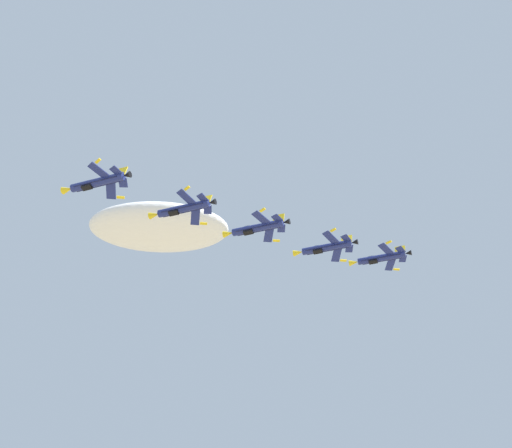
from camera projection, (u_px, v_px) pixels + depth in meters
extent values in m
ellipsoid|color=white|center=(159.00, 228.00, 194.23)|extent=(43.91, 24.93, 11.17)
cylinder|color=navy|center=(98.00, 182.00, 123.68)|extent=(11.68, 6.37, 1.70)
cube|color=#141947|center=(97.00, 184.00, 123.33)|extent=(9.84, 5.41, 0.82)
cone|color=yellow|center=(68.00, 190.00, 125.83)|extent=(2.83, 2.39, 1.56)
cone|color=black|center=(127.00, 175.00, 121.64)|extent=(2.01, 1.89, 1.36)
ellipsoid|color=#192333|center=(87.00, 183.00, 124.95)|extent=(3.49, 2.55, 1.38)
cube|color=black|center=(87.00, 187.00, 123.72)|extent=(2.54, 2.08, 1.14)
cube|color=navy|center=(98.00, 171.00, 121.55)|extent=(4.36, 4.01, 1.47)
cube|color=yellow|center=(98.00, 161.00, 119.97)|extent=(1.47, 1.63, 0.40)
cube|color=navy|center=(111.00, 191.00, 124.64)|extent=(2.20, 4.19, 1.47)
cube|color=yellow|center=(121.00, 197.00, 125.55)|extent=(1.64, 0.73, 0.40)
cube|color=navy|center=(116.00, 171.00, 121.23)|extent=(2.72, 2.71, 0.82)
cube|color=navy|center=(123.00, 183.00, 123.04)|extent=(1.76, 2.19, 0.82)
cube|color=yellow|center=(121.00, 172.00, 123.58)|extent=(2.78, 1.94, 2.54)
cylinder|color=navy|center=(184.00, 209.00, 132.87)|extent=(11.68, 6.37, 1.70)
cube|color=#141947|center=(183.00, 210.00, 132.50)|extent=(9.83, 5.40, 0.94)
cone|color=yellow|center=(154.00, 215.00, 135.03)|extent=(2.83, 2.39, 1.56)
cone|color=black|center=(212.00, 202.00, 130.84)|extent=(2.01, 1.89, 1.36)
ellipsoid|color=#192333|center=(174.00, 209.00, 134.18)|extent=(3.51, 2.61, 1.45)
cube|color=black|center=(174.00, 213.00, 132.88)|extent=(2.55, 2.11, 1.21)
cube|color=navy|center=(186.00, 197.00, 130.95)|extent=(4.26, 3.93, 1.86)
cube|color=yellow|center=(187.00, 188.00, 129.53)|extent=(1.47, 1.63, 0.44)
cube|color=navy|center=(195.00, 217.00, 133.63)|extent=(2.19, 4.06, 1.86)
cube|color=yellow|center=(204.00, 224.00, 134.37)|extent=(1.64, 0.73, 0.44)
cube|color=navy|center=(202.00, 198.00, 130.55)|extent=(2.68, 2.67, 1.03)
cube|color=navy|center=(208.00, 210.00, 132.12)|extent=(1.76, 2.13, 1.03)
cube|color=yellow|center=(206.00, 200.00, 132.88)|extent=(2.87, 2.16, 2.46)
cylinder|color=navy|center=(258.00, 228.00, 137.95)|extent=(11.68, 6.37, 1.70)
cube|color=#141947|center=(258.00, 229.00, 137.60)|extent=(9.84, 5.41, 0.82)
cone|color=yellow|center=(228.00, 234.00, 140.11)|extent=(2.83, 2.39, 1.56)
cone|color=black|center=(286.00, 222.00, 135.92)|extent=(2.01, 1.89, 1.36)
ellipsoid|color=#192333|center=(247.00, 228.00, 139.22)|extent=(3.49, 2.55, 1.38)
cube|color=black|center=(248.00, 232.00, 138.00)|extent=(2.54, 2.08, 1.13)
cube|color=navy|center=(261.00, 218.00, 135.82)|extent=(4.36, 4.01, 1.46)
cube|color=yellow|center=(263.00, 210.00, 134.23)|extent=(1.47, 1.63, 0.40)
cube|color=navy|center=(269.00, 235.00, 138.92)|extent=(2.20, 4.20, 1.46)
cube|color=yellow|center=(276.00, 241.00, 139.83)|extent=(1.64, 0.73, 0.40)
cube|color=navy|center=(277.00, 218.00, 135.51)|extent=(2.72, 2.72, 0.82)
cube|color=navy|center=(281.00, 228.00, 137.32)|extent=(1.76, 2.19, 0.82)
cube|color=yellow|center=(279.00, 218.00, 137.85)|extent=(2.77, 1.94, 2.54)
cylinder|color=navy|center=(327.00, 247.00, 147.04)|extent=(11.68, 6.37, 1.70)
cube|color=#141947|center=(327.00, 249.00, 146.67)|extent=(9.83, 5.40, 0.94)
cone|color=yellow|center=(298.00, 253.00, 149.20)|extent=(2.83, 2.39, 1.56)
cone|color=black|center=(354.00, 242.00, 145.01)|extent=(2.01, 1.89, 1.36)
ellipsoid|color=#192333|center=(316.00, 248.00, 148.35)|extent=(3.51, 2.61, 1.44)
cube|color=black|center=(318.00, 251.00, 147.05)|extent=(2.55, 2.11, 1.21)
cube|color=navy|center=(331.00, 238.00, 145.10)|extent=(4.27, 3.94, 1.84)
cube|color=yellow|center=(333.00, 230.00, 143.67)|extent=(1.47, 1.63, 0.44)
cube|color=navy|center=(337.00, 255.00, 147.81)|extent=(2.19, 4.07, 1.84)
cube|color=yellow|center=(343.00, 260.00, 148.57)|extent=(1.64, 0.73, 0.44)
cube|color=navy|center=(346.00, 239.00, 144.71)|extent=(2.68, 2.67, 1.01)
cube|color=navy|center=(349.00, 249.00, 146.30)|extent=(1.76, 2.13, 1.01)
cube|color=yellow|center=(347.00, 239.00, 147.04)|extent=(2.87, 2.15, 2.47)
cylinder|color=navy|center=(381.00, 258.00, 156.18)|extent=(11.68, 6.37, 1.70)
cube|color=#141947|center=(382.00, 259.00, 155.82)|extent=(9.83, 5.41, 0.87)
cone|color=yellow|center=(354.00, 263.00, 158.34)|extent=(2.83, 2.39, 1.56)
cone|color=black|center=(408.00, 253.00, 154.15)|extent=(2.01, 1.89, 1.36)
ellipsoid|color=#192333|center=(371.00, 258.00, 157.47)|extent=(3.50, 2.57, 1.41)
cube|color=black|center=(373.00, 261.00, 156.21)|extent=(2.55, 2.09, 1.17)
cube|color=navy|center=(386.00, 249.00, 154.13)|extent=(4.33, 3.98, 1.63)
cube|color=yellow|center=(389.00, 242.00, 152.61)|extent=(1.47, 1.63, 0.42)
cube|color=navy|center=(390.00, 264.00, 157.07)|extent=(2.20, 4.15, 1.63)
cube|color=yellow|center=(396.00, 269.00, 157.91)|extent=(1.64, 0.73, 0.42)
cube|color=navy|center=(400.00, 250.00, 153.79)|extent=(2.71, 2.70, 0.90)
cube|color=navy|center=(403.00, 259.00, 155.50)|extent=(1.76, 2.17, 0.90)
cube|color=yellow|center=(400.00, 250.00, 156.13)|extent=(2.81, 2.03, 2.51)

